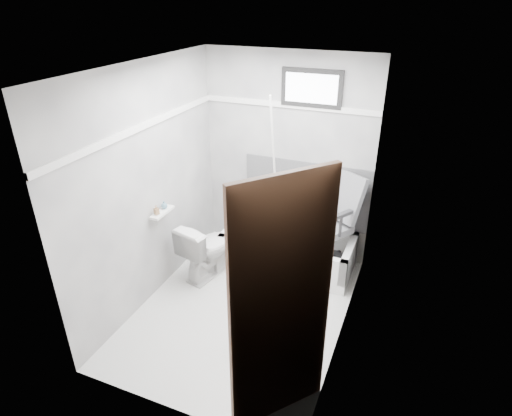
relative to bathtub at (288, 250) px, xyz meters
The scene contains 19 objects.
floor 0.97m from the bathtub, 100.50° to the right, with size 2.60×2.60×0.00m, color white.
ceiling 2.39m from the bathtub, 100.50° to the right, with size 2.60×2.60×0.00m, color silver.
wall_back 1.07m from the bathtub, 114.97° to the left, with size 2.00×0.02×2.40m, color slate.
wall_front 2.45m from the bathtub, 94.42° to the right, with size 2.00×0.02×2.40m, color slate.
wall_left 1.79m from the bathtub, 141.57° to the right, with size 0.02×2.60×2.40m, color slate.
wall_right 1.59m from the bathtub, 48.33° to the right, with size 0.02×2.60×2.40m, color slate.
bathtub is the anchor object (origin of this frame).
office_chair 0.58m from the bathtub, ahead, with size 0.61×0.61×1.07m, color slate, non-canonical shape.
toilet 0.96m from the bathtub, 146.59° to the right, with size 0.39×0.69×0.67m, color silver.
door 2.48m from the bathtub, 69.92° to the right, with size 0.78×0.78×2.00m, color brown, non-canonical shape.
window 1.85m from the bathtub, 77.65° to the left, with size 0.66×0.04×0.40m, color black, non-canonical shape.
backerboard 0.70m from the bathtub, 77.82° to the left, with size 1.50×0.02×0.78m, color #4C4C4F.
trim_back 1.66m from the bathtub, 115.76° to the left, with size 2.00×0.02×0.06m, color white.
trim_left 2.19m from the bathtub, 141.26° to the right, with size 0.02×2.60×0.06m, color white.
pole 0.88m from the bathtub, 150.52° to the left, with size 0.02×0.02×1.95m, color white.
shelf 1.56m from the bathtub, 142.28° to the right, with size 0.10×0.32×0.03m, color white.
soap_bottle_a 1.64m from the bathtub, 140.02° to the right, with size 0.04×0.04×0.10m, color #8F6A47.
soap_bottle_b 1.56m from the bathtub, 144.53° to the right, with size 0.06×0.06×0.08m, color slate.
faucet 0.61m from the bathtub, 137.60° to the left, with size 0.26×0.10×0.16m, color silver, non-canonical shape.
Camera 1 is at (1.43, -3.16, 2.93)m, focal length 30.00 mm.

